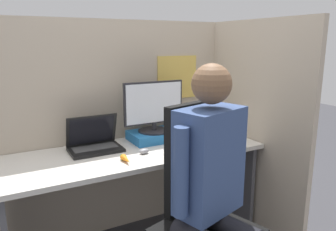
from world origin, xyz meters
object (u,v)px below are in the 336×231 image
Objects in this scene: stapler at (222,129)px; laptop at (94,143)px; carrot_toy at (126,159)px; person at (213,182)px; paper_box at (154,136)px; monitor at (154,107)px; office_chair at (201,205)px; coffee_mug at (190,128)px.

laptop is at bearing 176.00° from stapler.
stapler is at bearing 15.25° from carrot_toy.
carrot_toy is at bearing -164.75° from stapler.
person is (0.23, -0.55, 0.03)m from carrot_toy.
paper_box is 1.04× the size of laptop.
paper_box is 0.89m from person.
carrot_toy is at bearing -136.47° from paper_box.
monitor reaches higher than stapler.
carrot_toy is (-0.90, -0.25, -0.01)m from stapler.
laptop is at bearing -177.85° from paper_box.
laptop is 1.01m from stapler.
carrot_toy is at bearing 112.83° from person.
office_chair is 0.28m from person.
coffee_mug is (0.75, 0.02, 0.01)m from laptop.
person reaches higher than monitor.
office_chair is (0.38, -0.70, -0.21)m from laptop.
person is at bearing -97.71° from monitor.
office_chair is (0.28, -0.38, -0.19)m from carrot_toy.
office_chair is at bearing -95.63° from paper_box.
carrot_toy is at bearing 126.18° from office_chair.
coffee_mug reaches higher than carrot_toy.
monitor is 0.83m from office_chair.
monitor is 0.49m from laptop.
paper_box is 0.31m from coffee_mug.
monitor reaches higher than coffee_mug.
stapler is at bearing -4.00° from laptop.
person is at bearing -69.18° from laptop.
person reaches higher than coffee_mug.
monitor reaches higher than laptop.
monitor is 0.92m from person.
coffee_mug is at bearing -0.61° from monitor.
stapler is at bearing 45.29° from office_chair.
laptop is 0.31× the size of office_chair.
laptop is 0.75m from coffee_mug.
person is 0.98m from coffee_mug.
laptop is at bearing 118.40° from office_chair.
paper_box is 2.71× the size of carrot_toy.
monitor is at bearing 2.49° from laptop.
person reaches higher than stapler.
laptop is 0.33m from carrot_toy.
monitor reaches higher than paper_box.
paper_box is 3.39× the size of coffee_mug.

